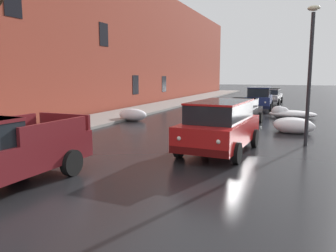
% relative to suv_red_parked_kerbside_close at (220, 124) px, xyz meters
% --- Properties ---
extents(left_sidewalk_slab, '(3.26, 80.00, 0.14)m').
position_rel_suv_red_parked_kerbside_close_xyz_m(left_sidewalk_slab, '(-8.68, 5.89, -0.92)').
color(left_sidewalk_slab, gray).
rests_on(left_sidewalk_slab, ground).
extents(brick_townhouse_facade, '(0.63, 80.00, 10.83)m').
position_rel_suv_red_parked_kerbside_close_xyz_m(brick_townhouse_facade, '(-10.81, 5.90, 4.42)').
color(brick_townhouse_facade, brown).
rests_on(brick_townhouse_facade, ground).
extents(snow_bank_along_left_kerb, '(2.91, 1.41, 0.75)m').
position_rel_suv_red_parked_kerbside_close_xyz_m(snow_bank_along_left_kerb, '(1.94, 11.29, -0.71)').
color(snow_bank_along_left_kerb, white).
rests_on(snow_bank_along_left_kerb, ground).
extents(snow_bank_mid_block_left, '(2.91, 1.36, 0.56)m').
position_rel_suv_red_parked_kerbside_close_xyz_m(snow_bank_mid_block_left, '(-6.87, -1.21, -0.71)').
color(snow_bank_mid_block_left, white).
rests_on(snow_bank_mid_block_left, ground).
extents(snow_bank_near_corner_right, '(1.86, 1.12, 0.65)m').
position_rel_suv_red_parked_kerbside_close_xyz_m(snow_bank_near_corner_right, '(2.29, 5.95, -0.67)').
color(snow_bank_near_corner_right, white).
rests_on(snow_bank_near_corner_right, ground).
extents(snow_bank_along_right_kerb, '(1.76, 0.96, 0.73)m').
position_rel_suv_red_parked_kerbside_close_xyz_m(snow_bank_along_right_kerb, '(-6.78, 6.24, -0.65)').
color(snow_bank_along_right_kerb, white).
rests_on(snow_bank_along_right_kerb, ground).
extents(snow_bank_far_right_pile, '(1.87, 0.90, 0.68)m').
position_rel_suv_red_parked_kerbside_close_xyz_m(snow_bank_far_right_pile, '(2.34, 5.10, -0.66)').
color(snow_bank_far_right_pile, white).
rests_on(snow_bank_far_right_pile, ground).
extents(suv_red_parked_kerbside_close, '(2.35, 4.62, 1.82)m').
position_rel_suv_red_parked_kerbside_close_xyz_m(suv_red_parked_kerbside_close, '(0.00, 0.00, 0.00)').
color(suv_red_parked_kerbside_close, red).
rests_on(suv_red_parked_kerbside_close, ground).
extents(sedan_black_parked_kerbside_mid, '(2.06, 4.01, 1.42)m').
position_rel_suv_red_parked_kerbside_close_xyz_m(sedan_black_parked_kerbside_mid, '(-0.42, 7.18, -0.24)').
color(sedan_black_parked_kerbside_mid, black).
rests_on(sedan_black_parked_kerbside_mid, ground).
extents(suv_darkblue_parked_far_down_block, '(2.11, 4.32, 1.82)m').
position_rel_suv_red_parked_kerbside_close_xyz_m(suv_darkblue_parked_far_down_block, '(-0.36, 15.01, -0.00)').
color(suv_darkblue_parked_far_down_block, navy).
rests_on(suv_darkblue_parked_far_down_block, ground).
extents(sedan_silver_queued_behind_truck, '(2.04, 4.50, 1.42)m').
position_rel_suv_red_parked_kerbside_close_xyz_m(sedan_silver_queued_behind_truck, '(-0.05, 22.05, -0.24)').
color(sedan_silver_queued_behind_truck, '#B7B7BC').
rests_on(sedan_silver_queued_behind_truck, ground).
extents(street_lamp_post, '(0.44, 0.24, 5.26)m').
position_rel_suv_red_parked_kerbside_close_xyz_m(street_lamp_post, '(2.87, 2.32, 1.99)').
color(street_lamp_post, '#28282D').
rests_on(street_lamp_post, ground).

